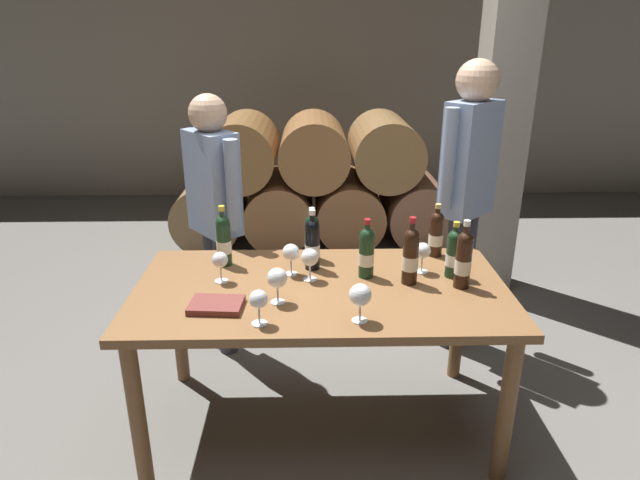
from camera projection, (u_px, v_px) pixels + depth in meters
name	position (u px, v px, depth m)	size (l,w,h in m)	color
ground_plane	(321.00, 422.00, 2.79)	(14.00, 14.00, 0.00)	#66635E
cellar_back_wall	(312.00, 72.00, 6.20)	(10.00, 0.24, 2.80)	gray
barrel_stack	(314.00, 184.00, 5.02)	(2.49, 0.90, 1.15)	brown
stone_pillar	(502.00, 114.00, 3.84)	(0.32, 0.32, 2.60)	gray
dining_table	(321.00, 304.00, 2.55)	(1.70, 0.90, 0.76)	brown
wine_bottle_0	(436.00, 233.00, 2.82)	(0.07, 0.07, 0.28)	black
wine_bottle_1	(454.00, 253.00, 2.58)	(0.07, 0.07, 0.27)	#19381E
wine_bottle_2	(411.00, 255.00, 2.50)	(0.07, 0.07, 0.32)	black
wine_bottle_3	(224.00, 240.00, 2.70)	(0.07, 0.07, 0.31)	#19381E
wine_bottle_4	(464.00, 259.00, 2.46)	(0.07, 0.07, 0.32)	black
wine_bottle_5	(312.00, 244.00, 2.66)	(0.07, 0.07, 0.30)	black
wine_bottle_6	(312.00, 237.00, 2.77)	(0.07, 0.07, 0.27)	black
wine_bottle_7	(367.00, 252.00, 2.57)	(0.07, 0.07, 0.29)	#19381E
wine_glass_0	(360.00, 296.00, 2.18)	(0.09, 0.09, 0.16)	white
wine_glass_1	(277.00, 279.00, 2.33)	(0.09, 0.09, 0.16)	white
wine_glass_2	(259.00, 300.00, 2.16)	(0.08, 0.08, 0.15)	white
wine_glass_3	(220.00, 261.00, 2.53)	(0.07, 0.07, 0.15)	white
wine_glass_4	(310.00, 258.00, 2.54)	(0.08, 0.08, 0.16)	white
wine_glass_5	(291.00, 253.00, 2.60)	(0.08, 0.08, 0.16)	white
wine_glass_6	(423.00, 252.00, 2.62)	(0.08, 0.08, 0.15)	white
tasting_notebook	(216.00, 305.00, 2.32)	(0.22, 0.16, 0.03)	brown
sommelier_presenting	(468.00, 182.00, 3.13)	(0.39, 0.35, 1.72)	#383842
taster_seated_left	(214.00, 206.00, 3.12)	(0.34, 0.40, 1.54)	#383842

